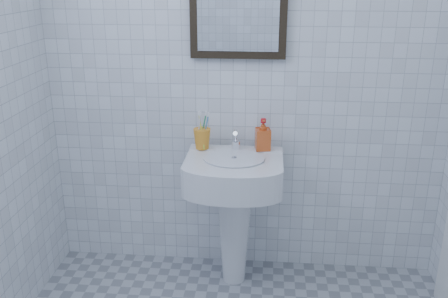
# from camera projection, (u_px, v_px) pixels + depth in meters

# --- Properties ---
(wall_back) EXTENTS (2.20, 0.02, 2.50)m
(wall_back) POSITION_uv_depth(u_px,v_px,m) (246.00, 56.00, 2.64)
(wall_back) COLOR silver
(wall_back) RESTS_ON ground
(washbasin) EXTENTS (0.50, 0.37, 0.77)m
(washbasin) POSITION_uv_depth(u_px,v_px,m) (234.00, 199.00, 2.68)
(washbasin) COLOR white
(washbasin) RESTS_ON ground
(faucet) EXTENTS (0.05, 0.10, 0.12)m
(faucet) POSITION_uv_depth(u_px,v_px,m) (236.00, 141.00, 2.67)
(faucet) COLOR silver
(faucet) RESTS_ON washbasin
(toothbrush_cup) EXTENTS (0.11, 0.11, 0.11)m
(toothbrush_cup) POSITION_uv_depth(u_px,v_px,m) (202.00, 139.00, 2.68)
(toothbrush_cup) COLOR orange
(toothbrush_cup) RESTS_ON washbasin
(soap_dispenser) EXTENTS (0.09, 0.09, 0.17)m
(soap_dispenser) POSITION_uv_depth(u_px,v_px,m) (263.00, 134.00, 2.66)
(soap_dispenser) COLOR #CC4213
(soap_dispenser) RESTS_ON washbasin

